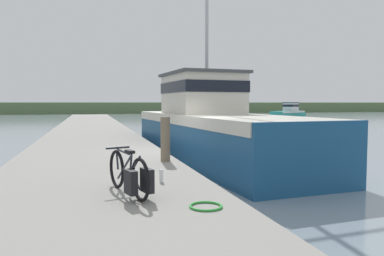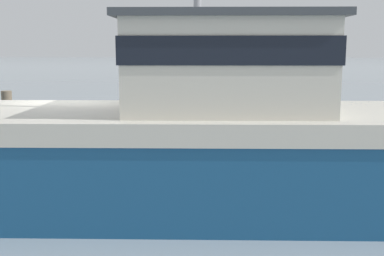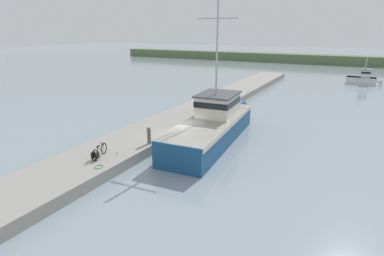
# 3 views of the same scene
# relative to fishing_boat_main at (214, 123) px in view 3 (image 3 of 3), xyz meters

# --- Properties ---
(ground_plane) EXTENTS (320.00, 320.00, 0.00)m
(ground_plane) POSITION_rel_fishing_boat_main_xyz_m (-1.63, -2.61, -1.35)
(ground_plane) COLOR #84939E
(dock_pier) EXTENTS (4.45, 80.00, 0.72)m
(dock_pier) POSITION_rel_fishing_boat_main_xyz_m (-4.64, -2.61, -0.99)
(dock_pier) COLOR gray
(dock_pier) RESTS_ON ground_plane
(fishing_boat_main) EXTENTS (4.32, 14.27, 11.01)m
(fishing_boat_main) POSITION_rel_fishing_boat_main_xyz_m (0.00, 0.00, 0.00)
(fishing_boat_main) COLOR navy
(fishing_boat_main) RESTS_ON ground_plane
(boat_white_moored) EXTENTS (5.27, 2.02, 4.27)m
(boat_white_moored) POSITION_rel_fishing_boat_main_xyz_m (10.50, 35.64, -0.45)
(boat_white_moored) COLOR silver
(boat_white_moored) RESTS_ON ground_plane
(bicycle_touring) EXTENTS (0.71, 1.76, 0.77)m
(bicycle_touring) POSITION_rel_fishing_boat_main_xyz_m (-4.10, -8.33, -0.27)
(bicycle_touring) COLOR black
(bicycle_touring) RESTS_ON dock_pier
(mooring_post) EXTENTS (0.26, 0.26, 1.19)m
(mooring_post) POSITION_rel_fishing_boat_main_xyz_m (-2.80, -4.78, -0.03)
(mooring_post) COLOR #756651
(mooring_post) RESTS_ON dock_pier
(hose_coil) EXTENTS (0.51, 0.51, 0.04)m
(hose_coil) POSITION_rel_fishing_boat_main_xyz_m (-3.09, -9.31, -0.61)
(hose_coil) COLOR green
(hose_coil) RESTS_ON dock_pier
(water_bottle_on_curb) EXTENTS (0.08, 0.08, 0.25)m
(water_bottle_on_curb) POSITION_rel_fishing_boat_main_xyz_m (-3.40, -7.36, -0.50)
(water_bottle_on_curb) COLOR silver
(water_bottle_on_curb) RESTS_ON dock_pier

